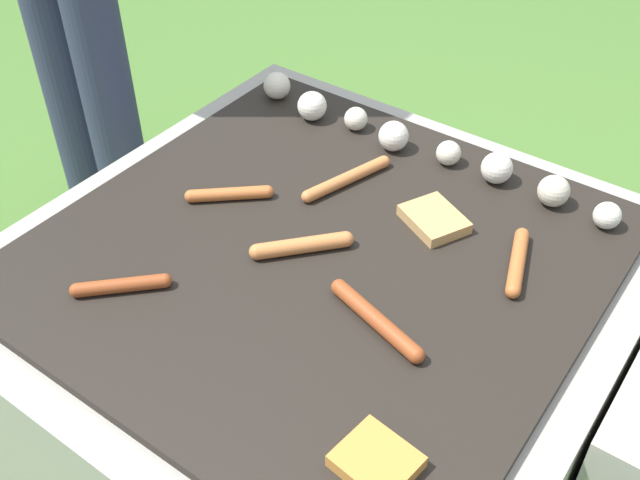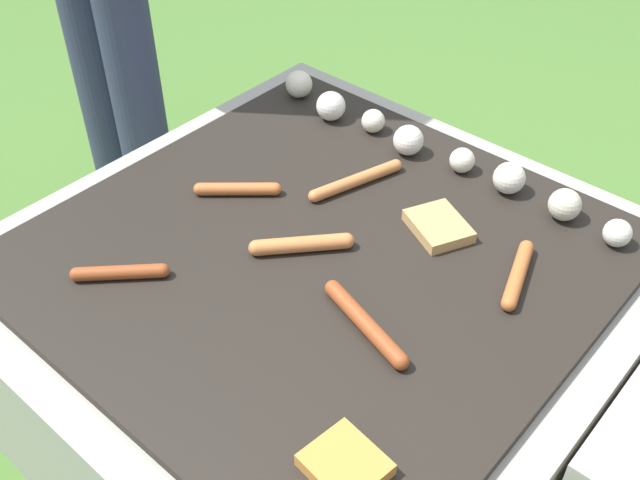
# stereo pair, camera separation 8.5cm
# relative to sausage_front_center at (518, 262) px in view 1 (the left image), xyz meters

# --- Properties ---
(ground_plane) EXTENTS (14.00, 14.00, 0.00)m
(ground_plane) POSITION_rel_sausage_front_center_xyz_m (-0.27, -0.15, -0.40)
(ground_plane) COLOR #47702D
(grill) EXTENTS (0.95, 0.95, 0.38)m
(grill) POSITION_rel_sausage_front_center_xyz_m (-0.27, -0.15, -0.21)
(grill) COLOR #9E998E
(grill) RESTS_ON ground_plane
(sausage_back_left) EXTENTS (0.12, 0.11, 0.02)m
(sausage_back_left) POSITION_rel_sausage_front_center_xyz_m (-0.48, -0.13, -0.00)
(sausage_back_left) COLOR #B7602D
(sausage_back_left) RESTS_ON grill
(sausage_mid_left) EXTENTS (0.12, 0.13, 0.03)m
(sausage_mid_left) POSITION_rel_sausage_front_center_xyz_m (-0.30, -0.17, 0.00)
(sausage_mid_left) COLOR #C6753D
(sausage_mid_left) RESTS_ON grill
(sausage_front_right) EXTENTS (0.19, 0.07, 0.02)m
(sausage_front_right) POSITION_rel_sausage_front_center_xyz_m (-0.11, -0.23, 0.00)
(sausage_front_right) COLOR #93421E
(sausage_front_right) RESTS_ON grill
(sausage_back_center) EXTENTS (0.07, 0.19, 0.02)m
(sausage_back_center) POSITION_rel_sausage_front_center_xyz_m (-0.34, 0.03, -0.00)
(sausage_back_center) COLOR #C6753D
(sausage_back_center) RESTS_ON grill
(sausage_mid_right) EXTENTS (0.11, 0.11, 0.02)m
(sausage_mid_right) POSITION_rel_sausage_front_center_xyz_m (-0.46, -0.40, -0.00)
(sausage_mid_right) COLOR #93421E
(sausage_mid_right) RESTS_ON grill
(sausage_front_center) EXTENTS (0.07, 0.15, 0.02)m
(sausage_front_center) POSITION_rel_sausage_front_center_xyz_m (0.00, 0.00, 0.00)
(sausage_front_center) COLOR #B7602D
(sausage_front_center) RESTS_ON grill
(bread_slice_right) EXTENTS (0.13, 0.12, 0.02)m
(bread_slice_right) POSITION_rel_sausage_front_center_xyz_m (-0.16, 0.02, -0.00)
(bread_slice_right) COLOR tan
(bread_slice_right) RESTS_ON grill
(bread_slice_center) EXTENTS (0.10, 0.09, 0.02)m
(bread_slice_center) POSITION_rel_sausage_front_center_xyz_m (0.01, -0.43, -0.00)
(bread_slice_center) COLOR #D18438
(bread_slice_center) RESTS_ON grill
(mushroom_row) EXTENTS (0.76, 0.08, 0.06)m
(mushroom_row) POSITION_rel_sausage_front_center_xyz_m (-0.30, 0.18, 0.02)
(mushroom_row) COLOR beige
(mushroom_row) RESTS_ON grill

